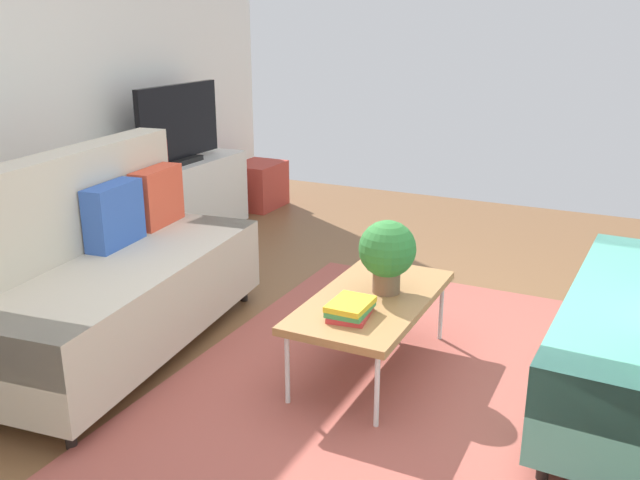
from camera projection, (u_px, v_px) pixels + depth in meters
name	position (u px, v px, depth m)	size (l,w,h in m)	color
ground_plane	(386.00, 380.00, 3.57)	(7.68, 7.68, 0.00)	brown
area_rug	(403.00, 381.00, 3.55)	(2.90, 2.20, 0.01)	#9E4C42
couch_beige	(107.00, 273.00, 3.80)	(1.98, 1.05, 1.10)	beige
coffee_table	(372.00, 302.00, 3.55)	(1.10, 0.56, 0.42)	#9E7042
tv_console	(182.00, 199.00, 5.83)	(1.40, 0.44, 0.64)	silver
tv	(179.00, 125.00, 5.63)	(1.00, 0.20, 0.64)	black
storage_trunk	(259.00, 185.00, 6.76)	(0.52, 0.40, 0.44)	#B2382D
potted_plant	(387.00, 252.00, 3.54)	(0.30, 0.30, 0.39)	brown
table_book_0	(350.00, 314.00, 3.31)	(0.24, 0.18, 0.02)	red
table_book_1	(350.00, 309.00, 3.30)	(0.24, 0.18, 0.02)	#3F8C4C
table_book_2	(350.00, 304.00, 3.30)	(0.24, 0.18, 0.03)	gold
vase_0	(127.00, 167.00, 5.24)	(0.10, 0.10, 0.13)	#33B29E
vase_1	(140.00, 162.00, 5.37)	(0.13, 0.13, 0.16)	#4C72B2
bottle_0	(165.00, 154.00, 5.48)	(0.05, 0.05, 0.23)	red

